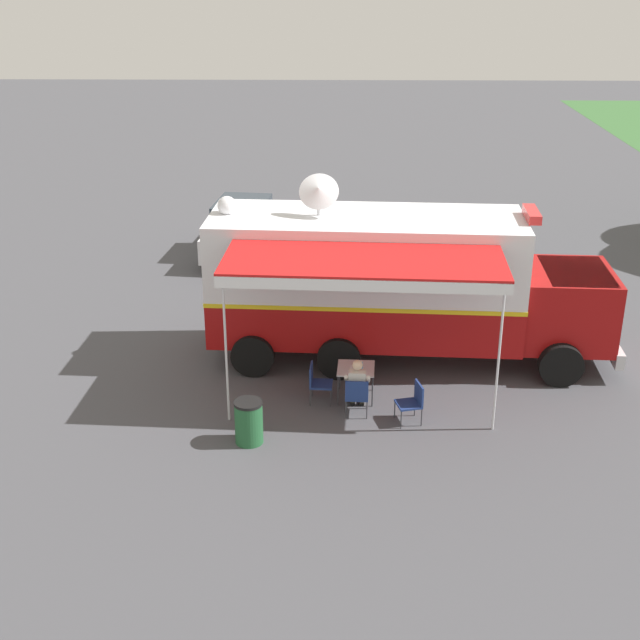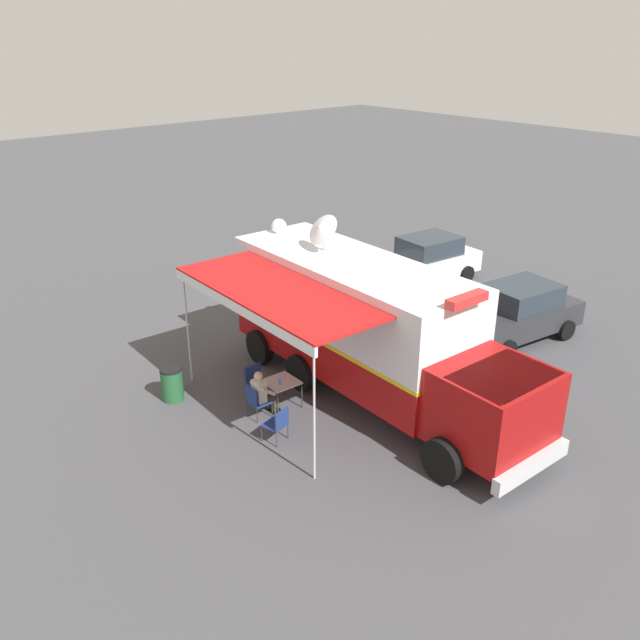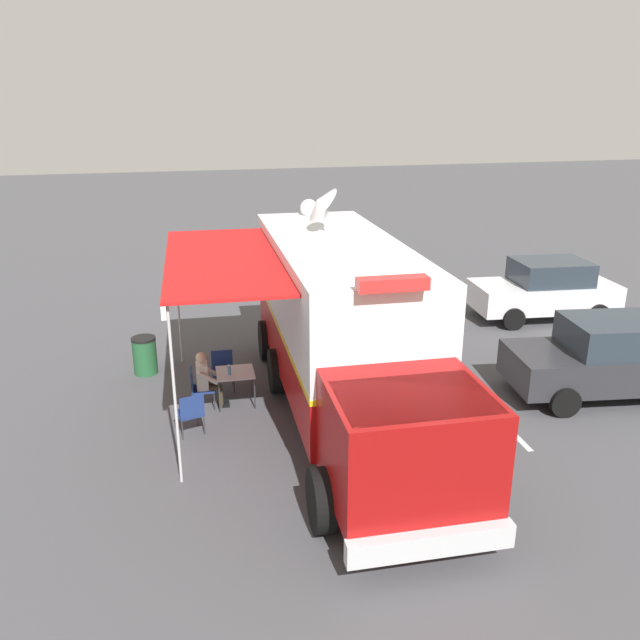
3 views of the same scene
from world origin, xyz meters
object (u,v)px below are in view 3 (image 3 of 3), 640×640
(command_truck, at_px, (343,325))
(folding_chair_spare_by_truck, at_px, (191,411))
(folding_chair_at_table, at_px, (198,385))
(car_behind_truck, at_px, (608,358))
(water_bottle, at_px, (229,370))
(folding_chair_beside_table, at_px, (223,367))
(trash_bin, at_px, (145,355))
(car_far_corner, at_px, (545,289))
(seated_responder, at_px, (207,378))
(folding_table, at_px, (235,374))

(command_truck, height_order, folding_chair_spare_by_truck, command_truck)
(folding_chair_at_table, relative_size, car_behind_truck, 0.20)
(folding_chair_spare_by_truck, bearing_deg, folding_chair_at_table, -101.11)
(water_bottle, bearing_deg, folding_chair_spare_by_truck, 49.87)
(command_truck, distance_m, folding_chair_beside_table, 3.26)
(trash_bin, relative_size, car_far_corner, 0.21)
(folding_chair_spare_by_truck, relative_size, car_far_corner, 0.20)
(folding_chair_at_table, distance_m, car_behind_truck, 8.93)
(seated_responder, bearing_deg, folding_chair_at_table, -3.10)
(seated_responder, bearing_deg, car_far_corner, -161.40)
(water_bottle, height_order, car_far_corner, car_far_corner)
(folding_chair_spare_by_truck, relative_size, car_behind_truck, 0.20)
(folding_table, xyz_separation_m, car_behind_truck, (-7.97, 1.63, 0.21))
(folding_chair_spare_by_truck, xyz_separation_m, car_behind_truck, (-9.00, 0.47, 0.37))
(water_bottle, relative_size, trash_bin, 0.25)
(folding_table, height_order, folding_chair_spare_by_truck, folding_chair_spare_by_truck)
(folding_chair_spare_by_truck, bearing_deg, folding_table, -131.43)
(water_bottle, xyz_separation_m, car_far_corner, (-9.86, -3.57, 0.05))
(folding_chair_beside_table, distance_m, folding_chair_spare_by_truck, 2.18)
(car_far_corner, bearing_deg, car_behind_truck, 70.98)
(water_bottle, xyz_separation_m, folding_chair_spare_by_truck, (0.89, 1.06, -0.32))
(folding_chair_beside_table, xyz_separation_m, folding_chair_spare_by_truck, (0.84, 2.01, 0.00))
(folding_chair_at_table, bearing_deg, trash_bin, -63.11)
(folding_chair_beside_table, xyz_separation_m, car_far_corner, (-9.91, -2.62, 0.37))
(command_truck, xyz_separation_m, seated_responder, (2.72, -0.97, -1.29))
(folding_chair_beside_table, xyz_separation_m, car_behind_truck, (-8.15, 2.48, 0.37))
(seated_responder, distance_m, trash_bin, 2.53)
(command_truck, height_order, seated_responder, command_truck)
(car_behind_truck, relative_size, car_far_corner, 1.01)
(command_truck, bearing_deg, car_behind_truck, 173.72)
(folding_chair_at_table, bearing_deg, folding_chair_spare_by_truck, 78.89)
(folding_table, height_order, car_behind_truck, car_behind_truck)
(water_bottle, height_order, folding_chair_beside_table, water_bottle)
(water_bottle, xyz_separation_m, trash_bin, (1.76, -2.27, -0.38))
(folding_chair_at_table, height_order, car_behind_truck, car_behind_truck)
(folding_chair_spare_by_truck, bearing_deg, water_bottle, -130.13)
(folding_chair_beside_table, xyz_separation_m, seated_responder, (0.43, 0.86, 0.14))
(folding_chair_at_table, xyz_separation_m, car_behind_truck, (-8.77, 1.63, 0.37))
(car_far_corner, bearing_deg, folding_table, 19.61)
(folding_chair_spare_by_truck, bearing_deg, seated_responder, -109.90)
(command_truck, distance_m, folding_table, 2.65)
(folding_table, relative_size, folding_chair_beside_table, 0.97)
(folding_chair_beside_table, relative_size, car_far_corner, 0.20)
(water_bottle, height_order, folding_chair_at_table, water_bottle)
(water_bottle, bearing_deg, folding_table, -141.79)
(seated_responder, height_order, car_far_corner, car_far_corner)
(folding_table, distance_m, seated_responder, 0.61)
(folding_chair_spare_by_truck, distance_m, trash_bin, 3.43)
(folding_table, height_order, folding_chair_beside_table, folding_chair_beside_table)
(folding_table, bearing_deg, folding_chair_beside_table, -77.72)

